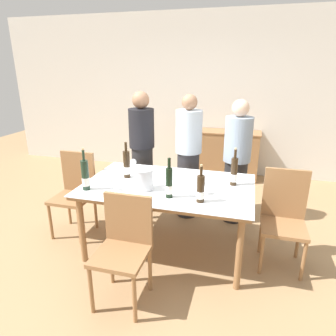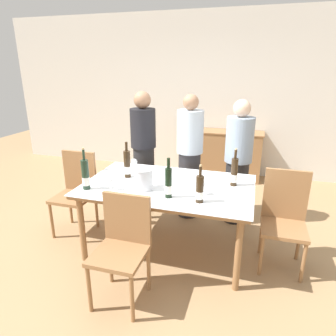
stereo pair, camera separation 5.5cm
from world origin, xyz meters
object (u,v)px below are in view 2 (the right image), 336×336
object	(u,v)px
wine_bottle_3	(86,175)
wine_glass_2	(201,185)
ice_bucket	(144,178)
wine_bottle_4	(127,165)
chair_near_front	(123,241)
chair_left_end	(76,187)
wine_bottle_1	(168,183)
wine_glass_0	(134,162)
wine_glass_1	(111,180)
person_guest_right	(238,163)
wine_bottle_0	(200,190)
dining_table	(168,190)
wine_bottle_2	(234,173)
person_guest_left	(190,158)
chair_right_end	(284,214)
person_host	(144,153)
sideboard_cabinet	(226,155)

from	to	relation	value
wine_bottle_3	wine_glass_2	distance (m)	1.13
ice_bucket	wine_bottle_4	bearing A→B (deg)	137.93
chair_near_front	chair_left_end	distance (m)	1.32
ice_bucket	chair_near_front	distance (m)	0.69
wine_bottle_1	chair_near_front	distance (m)	0.65
wine_glass_0	wine_glass_1	world-z (taller)	wine_glass_0
wine_bottle_3	person_guest_right	distance (m)	1.83
wine_glass_0	wine_bottle_0	bearing A→B (deg)	-35.10
dining_table	wine_bottle_3	bearing A→B (deg)	-155.66
wine_bottle_2	chair_left_end	bearing A→B (deg)	-177.47
wine_bottle_0	person_guest_left	distance (m)	1.21
wine_bottle_4	chair_right_end	xyz separation A→B (m)	(1.64, 0.01, -0.35)
person_guest_left	ice_bucket	bearing A→B (deg)	-102.93
wine_glass_0	chair_near_front	xyz separation A→B (m)	(0.33, -1.08, -0.33)
chair_near_front	wine_bottle_3	bearing A→B (deg)	142.76
wine_glass_0	wine_glass_2	size ratio (longest dim) A/B	0.99
ice_bucket	wine_bottle_3	bearing A→B (deg)	-163.78
wine_bottle_3	chair_right_end	xyz separation A→B (m)	(1.90, 0.43, -0.36)
wine_bottle_4	wine_glass_2	size ratio (longest dim) A/B	2.71
wine_bottle_4	chair_near_front	world-z (taller)	wine_bottle_4
chair_near_front	person_guest_right	xyz separation A→B (m)	(0.80, 1.63, 0.25)
person_host	wine_glass_1	bearing A→B (deg)	-85.08
wine_bottle_0	wine_bottle_4	size ratio (longest dim) A/B	0.89
sideboard_cabinet	person_host	distance (m)	1.87
wine_glass_2	chair_right_end	bearing A→B (deg)	17.24
wine_glass_2	person_guest_right	size ratio (longest dim) A/B	0.09
sideboard_cabinet	person_guest_left	bearing A→B (deg)	-101.11
sideboard_cabinet	person_guest_right	xyz separation A→B (m)	(0.29, -1.57, 0.35)
wine_glass_0	chair_right_end	distance (m)	1.70
wine_bottle_4	chair_right_end	bearing A→B (deg)	0.18
ice_bucket	wine_bottle_2	distance (m)	0.91
wine_glass_1	person_guest_right	world-z (taller)	person_guest_right
wine_glass_0	wine_bottle_1	bearing A→B (deg)	-45.59
wine_glass_2	chair_right_end	world-z (taller)	chair_right_end
wine_bottle_3	wine_glass_0	xyz separation A→B (m)	(0.24, 0.64, -0.04)
wine_bottle_2	wine_bottle_4	bearing A→B (deg)	-175.86
chair_near_front	person_guest_left	xyz separation A→B (m)	(0.20, 1.61, 0.27)
wine_bottle_1	chair_right_end	world-z (taller)	wine_bottle_1
wine_glass_1	person_guest_right	distance (m)	1.61
wine_bottle_3	person_guest_left	distance (m)	1.41
chair_right_end	chair_left_end	size ratio (longest dim) A/B	1.00
wine_bottle_3	wine_bottle_4	size ratio (longest dim) A/B	1.07
sideboard_cabinet	person_guest_right	world-z (taller)	person_guest_right
chair_right_end	ice_bucket	bearing A→B (deg)	-168.72
wine_glass_1	person_guest_left	xyz separation A→B (m)	(0.53, 1.13, -0.06)
sideboard_cabinet	dining_table	distance (m)	2.47
wine_bottle_3	chair_right_end	distance (m)	1.98
wine_bottle_1	wine_glass_0	size ratio (longest dim) A/B	2.65
wine_glass_0	wine_glass_2	world-z (taller)	wine_glass_2
sideboard_cabinet	wine_glass_2	bearing A→B (deg)	-89.50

